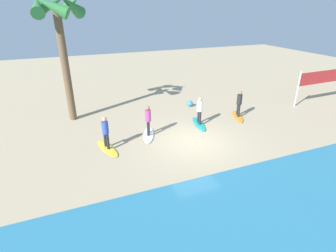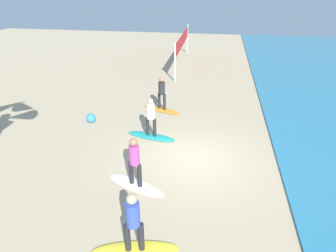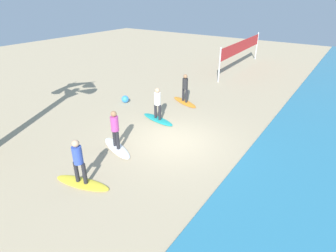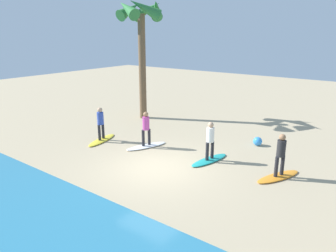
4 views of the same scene
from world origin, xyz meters
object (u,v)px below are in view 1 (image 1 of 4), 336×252
(surfboard_orange, at_px, (238,116))
(surfer_white, at_px, (148,118))
(surfer_orange, at_px, (239,102))
(surfboard_white, at_px, (149,135))
(surfer_teal, at_px, (200,108))
(surfboard_yellow, at_px, (107,148))
(surfer_yellow, at_px, (105,130))
(surfboard_teal, at_px, (199,124))
(palm_tree, at_px, (58,20))
(beach_ball, at_px, (190,103))

(surfboard_orange, bearing_deg, surfer_white, -62.60)
(surfer_orange, xyz_separation_m, surfboard_white, (6.16, 0.42, -0.99))
(surfboard_orange, relative_size, surfer_teal, 1.28)
(surfboard_yellow, bearing_deg, surfer_teal, 85.81)
(surfer_teal, height_order, surfer_yellow, same)
(surfboard_yellow, bearing_deg, surfboard_white, 91.96)
(surfboard_orange, relative_size, surfboard_yellow, 1.00)
(surfer_orange, distance_m, surfer_yellow, 8.62)
(surfer_orange, height_order, surfboard_teal, surfer_orange)
(surfer_teal, xyz_separation_m, surfer_yellow, (5.66, 0.95, 0.00))
(surfboard_yellow, bearing_deg, surfboard_teal, 85.81)
(surfboard_orange, height_order, surfer_white, surfer_white)
(surfboard_yellow, bearing_deg, surfer_white, 91.96)
(surfer_yellow, relative_size, palm_tree, 0.23)
(surfboard_orange, height_order, surfer_orange, surfer_orange)
(surfboard_teal, distance_m, surfboard_white, 3.29)
(surfer_teal, relative_size, beach_ball, 3.82)
(surfer_teal, distance_m, beach_ball, 3.31)
(surfboard_teal, relative_size, surfer_yellow, 1.28)
(surfboard_white, xyz_separation_m, surfer_yellow, (2.39, 0.67, 0.99))
(surfer_orange, relative_size, surfer_yellow, 1.00)
(surfer_white, distance_m, surfboard_yellow, 2.67)
(surfboard_yellow, distance_m, palm_tree, 7.55)
(surfboard_orange, height_order, surfboard_teal, same)
(surfer_teal, relative_size, surfboard_white, 0.78)
(surfboard_orange, distance_m, surfer_teal, 3.05)
(surfboard_orange, distance_m, surfboard_yellow, 8.62)
(palm_tree, height_order, beach_ball, palm_tree)
(surfboard_white, bearing_deg, surfer_orange, 114.85)
(surfer_orange, bearing_deg, surfboard_orange, -90.00)
(surfboard_orange, xyz_separation_m, surfboard_teal, (2.88, 0.14, 0.00))
(surfboard_orange, xyz_separation_m, surfboard_white, (6.16, 0.42, 0.00))
(palm_tree, relative_size, beach_ball, 16.90)
(surfer_yellow, bearing_deg, surfer_white, -164.34)
(surfer_teal, distance_m, surfboard_white, 3.43)
(surfer_yellow, bearing_deg, surfer_teal, -170.49)
(surfer_orange, height_order, surfboard_yellow, surfer_orange)
(surfboard_white, distance_m, beach_ball, 5.37)
(surfboard_white, distance_m, surfboard_yellow, 2.48)
(surfer_white, height_order, surfer_yellow, same)
(surfer_teal, relative_size, surfboard_yellow, 0.78)
(surfboard_orange, distance_m, surfer_orange, 0.99)
(surfboard_teal, relative_size, surfboard_yellow, 1.00)
(surfer_white, relative_size, surfboard_yellow, 0.78)
(palm_tree, bearing_deg, surfboard_teal, 151.63)
(surfboard_teal, distance_m, surfer_white, 3.43)
(surfer_orange, xyz_separation_m, surfer_yellow, (8.55, 1.09, 0.00))
(surfer_white, relative_size, beach_ball, 3.82)
(surfboard_teal, height_order, surfboard_yellow, same)
(surfboard_yellow, distance_m, surfer_yellow, 0.99)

